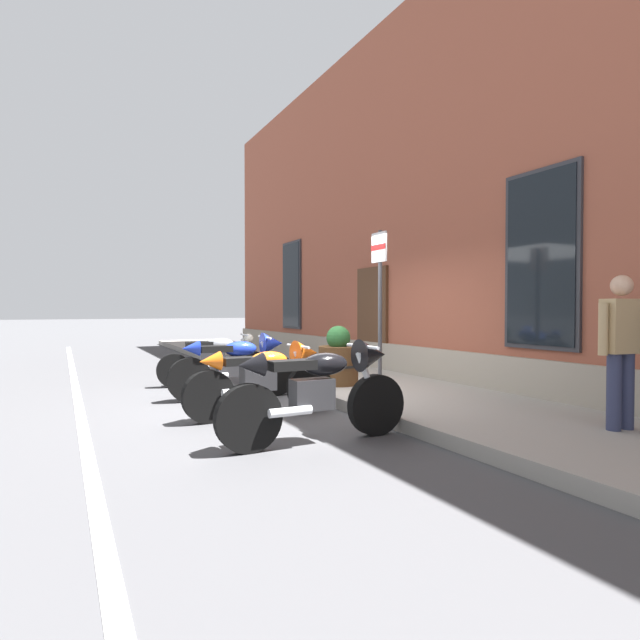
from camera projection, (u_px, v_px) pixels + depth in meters
ground_plane at (311, 400)px, 7.70m from camera, size 140.00×140.00×0.00m
sidewalk at (380, 389)px, 8.29m from camera, size 27.17×2.55×0.16m
lane_stripe at (82, 421)px, 6.23m from camera, size 27.17×0.12×0.01m
brick_pub_facade at (585, 202)px, 10.63m from camera, size 21.17×8.07×7.38m
motorcycle_grey_naked at (216, 360)px, 9.17m from camera, size 0.62×2.06×0.94m
motorcycle_blue_sport at (239, 363)px, 7.82m from camera, size 0.62×2.04×1.03m
motorcycle_orange_sport at (267, 375)px, 6.52m from camera, size 0.62×2.08×0.98m
motorcycle_black_sport at (323, 388)px, 5.23m from camera, size 0.62×2.16×1.08m
pedestrian_tan_coat at (621, 344)px, 5.13m from camera, size 0.25×0.59×1.59m
parking_sign at (380, 288)px, 7.38m from camera, size 0.36×0.07×2.41m
barrel_planter at (338, 360)px, 8.24m from camera, size 0.69×0.69×0.97m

